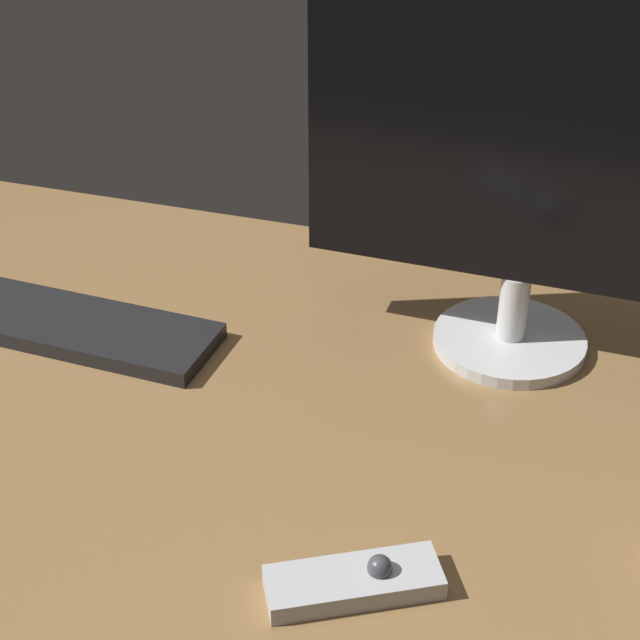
{
  "coord_description": "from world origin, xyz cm",
  "views": [
    {
      "loc": [
        30.48,
        -82.26,
        69.63
      ],
      "look_at": [
        1.15,
        9.34,
        8.0
      ],
      "focal_mm": 56.15,
      "sensor_mm": 36.0,
      "label": 1
    }
  ],
  "objects": [
    {
      "name": "monitor",
      "position": [
        21.74,
        19.71,
        27.66
      ],
      "size": [
        50.03,
        18.24,
        46.91
      ],
      "rotation": [
        0.0,
        0.0,
        -0.02
      ],
      "color": "silver",
      "rests_on": "desk"
    },
    {
      "name": "desk",
      "position": [
        0.0,
        0.0,
        1.0
      ],
      "size": [
        140.0,
        84.0,
        2.0
      ],
      "primitive_type": "cube",
      "color": "olive",
      "rests_on": "ground"
    },
    {
      "name": "keyboard",
      "position": [
        -30.02,
        6.25,
        2.98
      ],
      "size": [
        37.28,
        13.01,
        1.96
      ],
      "primitive_type": "cube",
      "rotation": [
        0.0,
        0.0,
        -0.04
      ],
      "color": "black",
      "rests_on": "desk"
    },
    {
      "name": "media_remote",
      "position": [
        14.73,
        -22.89,
        3.11
      ],
      "size": [
        16.1,
        12.08,
        3.55
      ],
      "rotation": [
        0.0,
        0.0,
        0.5
      ],
      "color": "#B7B7BC",
      "rests_on": "desk"
    }
  ]
}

